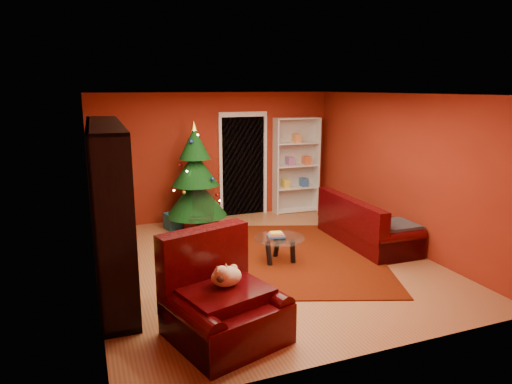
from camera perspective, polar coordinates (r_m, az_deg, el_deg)
name	(u,v)px	position (r m, az deg, el deg)	size (l,w,h in m)	color
floor	(265,263)	(7.31, 1.13, -8.91)	(5.00, 5.50, 0.05)	brown
ceiling	(266,92)	(6.78, 1.24, 12.36)	(5.00, 5.50, 0.05)	silver
wall_back	(215,156)	(9.51, -5.13, 4.48)	(5.00, 0.05, 2.60)	maroon
wall_left	(89,195)	(6.43, -20.14, -0.38)	(0.05, 5.50, 2.60)	maroon
wall_right	(402,171)	(8.20, 17.79, 2.53)	(0.05, 5.50, 2.60)	maroon
doorway	(243,167)	(9.69, -1.61, 3.18)	(1.06, 0.60, 2.16)	black
rug	(294,255)	(7.56, 4.77, -7.91)	(2.79, 3.26, 0.02)	#521604
media_unit	(110,207)	(6.45, -17.80, -1.78)	(0.45, 2.93, 2.25)	black
christmas_tree	(195,177)	(8.82, -7.58, 1.90)	(1.18, 1.18, 2.10)	black
gift_box_teal	(174,221)	(9.03, -10.22, -3.58)	(0.31, 0.31, 0.31)	#15566F
gift_box_red	(187,222)	(9.03, -8.58, -3.79)	(0.23, 0.23, 0.23)	maroon
white_bookshelf	(296,165)	(9.99, 5.04, 3.32)	(0.98, 0.35, 2.12)	white
armchair	(226,299)	(5.06, -3.83, -13.19)	(1.20, 1.20, 0.94)	black
dog	(226,277)	(5.03, -3.71, -10.50)	(0.40, 0.30, 0.30)	beige
sofa	(368,220)	(8.24, 13.80, -3.38)	(2.00, 0.90, 0.86)	black
coffee_table	(280,250)	(7.22, 2.96, -7.20)	(0.80, 0.80, 0.50)	gray
acrylic_chair	(202,217)	(8.34, -6.80, -3.15)	(0.40, 0.44, 0.79)	#66605B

